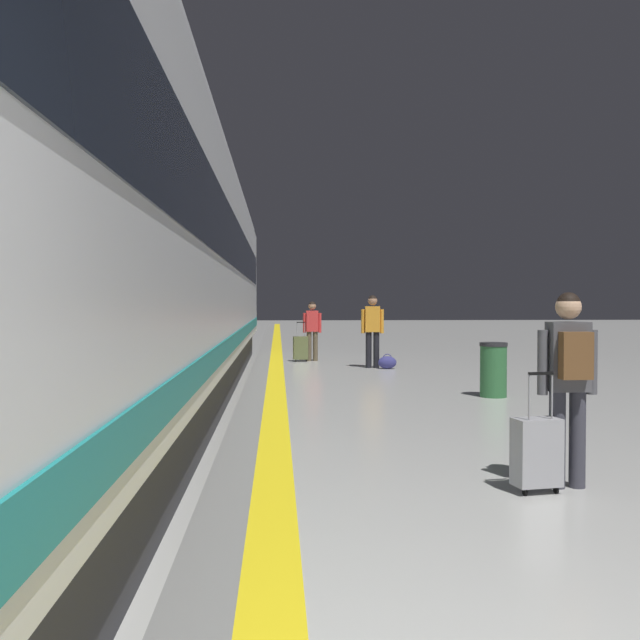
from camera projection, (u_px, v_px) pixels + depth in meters
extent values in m
cube|color=yellow|center=(275.00, 406.00, 10.70)|extent=(0.36, 80.00, 0.01)
cube|color=slate|center=(255.00, 406.00, 10.69)|extent=(0.58, 80.00, 0.01)
cube|color=#38383D|center=(102.00, 405.00, 8.41)|extent=(2.67, 25.75, 0.70)
cube|color=silver|center=(100.00, 255.00, 8.36)|extent=(2.90, 26.83, 2.90)
cylinder|color=silver|center=(100.00, 137.00, 8.33)|extent=(2.84, 26.29, 2.84)
cube|color=black|center=(100.00, 225.00, 8.35)|extent=(2.93, 25.22, 0.80)
cube|color=#197F7F|center=(101.00, 351.00, 8.39)|extent=(2.94, 26.29, 0.24)
cube|color=gray|center=(74.00, 284.00, 12.30)|extent=(0.02, 0.90, 2.00)
cylinder|color=#383842|center=(557.00, 439.00, 5.99)|extent=(0.14, 0.14, 0.83)
cylinder|color=#383842|center=(577.00, 439.00, 6.00)|extent=(0.14, 0.14, 0.83)
cube|color=#4C4C51|center=(568.00, 357.00, 5.98)|extent=(0.34, 0.20, 0.59)
cylinder|color=#4C4C51|center=(543.00, 362.00, 5.98)|extent=(0.09, 0.09, 0.55)
cylinder|color=#4C4C51|center=(592.00, 362.00, 6.00)|extent=(0.09, 0.09, 0.55)
sphere|color=tan|center=(568.00, 307.00, 5.97)|extent=(0.22, 0.22, 0.22)
sphere|color=black|center=(568.00, 304.00, 5.97)|extent=(0.20, 0.20, 0.20)
cube|color=brown|center=(575.00, 356.00, 5.83)|extent=(0.26, 0.14, 0.39)
cube|color=#9E9EA3|center=(537.00, 452.00, 5.84)|extent=(0.41, 0.28, 0.56)
cube|color=#9E9EA3|center=(529.00, 457.00, 5.95)|extent=(0.31, 0.07, 0.31)
cylinder|color=black|center=(525.00, 492.00, 5.75)|extent=(0.03, 0.06, 0.06)
cylinder|color=black|center=(556.00, 490.00, 5.81)|extent=(0.03, 0.06, 0.06)
cylinder|color=gray|center=(529.00, 397.00, 5.75)|extent=(0.02, 0.02, 0.38)
cylinder|color=gray|center=(552.00, 396.00, 5.80)|extent=(0.02, 0.02, 0.38)
cube|color=black|center=(541.00, 373.00, 5.77)|extent=(0.22, 0.06, 0.02)
cylinder|color=black|center=(369.00, 350.00, 16.90)|extent=(0.14, 0.14, 0.87)
cylinder|color=black|center=(376.00, 350.00, 16.90)|extent=(0.14, 0.14, 0.87)
cube|color=orange|center=(373.00, 319.00, 16.88)|extent=(0.36, 0.23, 0.62)
cylinder|color=orange|center=(363.00, 321.00, 16.90)|extent=(0.09, 0.09, 0.58)
cylinder|color=orange|center=(382.00, 321.00, 16.89)|extent=(0.09, 0.09, 0.58)
sphere|color=#A37556|center=(373.00, 301.00, 16.87)|extent=(0.23, 0.23, 0.23)
sphere|color=black|center=(373.00, 300.00, 16.87)|extent=(0.21, 0.21, 0.21)
ellipsoid|color=navy|center=(387.00, 363.00, 16.67)|extent=(0.44, 0.26, 0.30)
torus|color=navy|center=(387.00, 358.00, 16.67)|extent=(0.22, 0.02, 0.22)
cylinder|color=brown|center=(309.00, 346.00, 18.90)|extent=(0.13, 0.13, 0.79)
cylinder|color=brown|center=(315.00, 346.00, 18.91)|extent=(0.13, 0.13, 0.79)
cube|color=red|center=(312.00, 321.00, 18.89)|extent=(0.32, 0.19, 0.56)
cylinder|color=red|center=(305.00, 323.00, 18.88)|extent=(0.08, 0.08, 0.53)
cylinder|color=red|center=(320.00, 323.00, 18.92)|extent=(0.08, 0.08, 0.53)
sphere|color=#A37556|center=(312.00, 306.00, 18.88)|extent=(0.21, 0.21, 0.21)
sphere|color=black|center=(312.00, 305.00, 18.88)|extent=(0.19, 0.19, 0.19)
cube|color=#596038|center=(301.00, 348.00, 18.70)|extent=(0.40, 0.26, 0.61)
cube|color=#596038|center=(300.00, 350.00, 18.82)|extent=(0.31, 0.05, 0.33)
cylinder|color=black|center=(296.00, 361.00, 18.62)|extent=(0.03, 0.06, 0.06)
cylinder|color=black|center=(306.00, 361.00, 18.67)|extent=(0.03, 0.06, 0.06)
cylinder|color=gray|center=(297.00, 329.00, 18.62)|extent=(0.02, 0.02, 0.38)
cylinder|color=gray|center=(305.00, 329.00, 18.66)|extent=(0.02, 0.02, 0.38)
cube|color=black|center=(301.00, 322.00, 18.63)|extent=(0.22, 0.05, 0.02)
cylinder|color=#2D6638|center=(493.00, 372.00, 11.73)|extent=(0.44, 0.44, 0.85)
cylinder|color=#262628|center=(494.00, 344.00, 11.72)|extent=(0.46, 0.46, 0.06)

